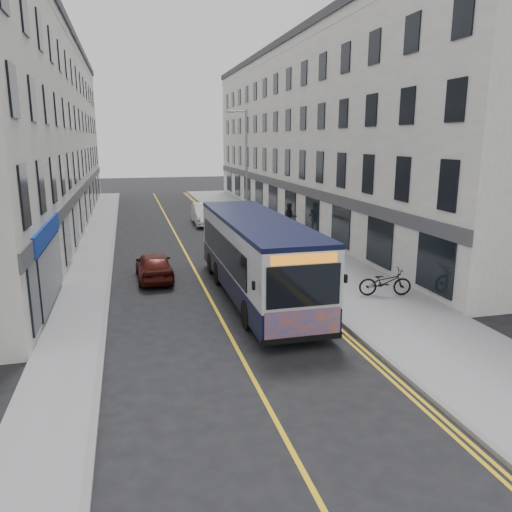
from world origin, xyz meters
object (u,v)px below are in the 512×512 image
city_bus (256,254)px  pedestrian_near (259,228)px  bicycle (385,282)px  car_maroon (154,265)px  streetlamp (245,170)px  car_white (205,214)px  pedestrian_far (290,218)px

city_bus → pedestrian_near: size_ratio=5.71×
bicycle → pedestrian_near: bearing=23.8°
pedestrian_near → car_maroon: (-6.53, -6.06, -0.44)m
streetlamp → city_bus: streetlamp is taller
car_white → car_maroon: bearing=-106.0°
streetlamp → pedestrian_near: streetlamp is taller
streetlamp → bicycle: size_ratio=3.79×
pedestrian_far → car_white: bearing=139.3°
streetlamp → car_white: bearing=104.0°
car_white → car_maroon: size_ratio=1.23×
bicycle → pedestrian_far: (0.69, 14.34, 0.44)m
pedestrian_far → car_maroon: bearing=-129.9°
pedestrian_near → streetlamp: bearing=99.1°
car_maroon → car_white: bearing=-109.2°
pedestrian_near → car_maroon: 8.93m
pedestrian_near → car_white: size_ratio=0.41×
bicycle → car_white: bearing=24.4°
pedestrian_far → streetlamp: bearing=-154.5°
city_bus → car_white: city_bus is taller
pedestrian_near → car_maroon: pedestrian_near is taller
streetlamp → pedestrian_far: 4.83m
bicycle → pedestrian_far: 14.37m
city_bus → bicycle: city_bus is taller
pedestrian_near → car_white: 8.66m
pedestrian_near → pedestrian_far: size_ratio=0.99×
pedestrian_far → car_maroon: (-9.52, -9.24, -0.45)m
pedestrian_near → car_maroon: size_ratio=0.51×
city_bus → streetlamp: bearing=78.8°
pedestrian_far → car_white: pedestrian_far is taller
bicycle → streetlamp: bearing=23.6°
pedestrian_near → car_white: pedestrian_near is taller
bicycle → car_maroon: (-8.83, 5.11, -0.02)m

